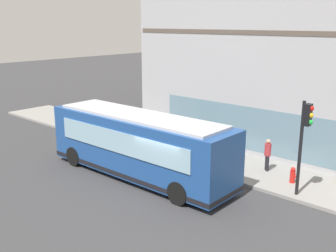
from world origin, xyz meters
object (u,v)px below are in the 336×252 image
city_bus_nearside (139,145)px  pedestrian_by_light_pole (116,119)px  fire_hydrant (293,175)px  traffic_light_near_corner (305,131)px  newspaper_vending_box (170,145)px  pedestrian_walking_along_curb (268,153)px

city_bus_nearside → pedestrian_by_light_pole: bearing=57.8°
city_bus_nearside → fire_hydrant: 7.22m
fire_hydrant → pedestrian_by_light_pole: bearing=89.5°
city_bus_nearside → traffic_light_near_corner: bearing=-68.0°
city_bus_nearside → newspaper_vending_box: 3.58m
newspaper_vending_box → pedestrian_by_light_pole: bearing=83.1°
pedestrian_by_light_pole → newspaper_vending_box: bearing=-96.9°
city_bus_nearside → pedestrian_walking_along_curb: bearing=-44.6°
fire_hydrant → newspaper_vending_box: bearing=94.4°
city_bus_nearside → traffic_light_near_corner: size_ratio=2.50×
fire_hydrant → traffic_light_near_corner: bearing=-142.9°
fire_hydrant → newspaper_vending_box: 7.02m
traffic_light_near_corner → fire_hydrant: 2.80m
traffic_light_near_corner → pedestrian_by_light_pole: size_ratio=2.42×
fire_hydrant → city_bus_nearside: bearing=122.6°
fire_hydrant → pedestrian_by_light_pole: size_ratio=0.44×
city_bus_nearside → fire_hydrant: size_ratio=13.62×
city_bus_nearside → fire_hydrant: city_bus_nearside is taller
city_bus_nearside → traffic_light_near_corner: 7.51m
fire_hydrant → pedestrian_by_light_pole: 12.32m
city_bus_nearside → pedestrian_walking_along_curb: city_bus_nearside is taller
fire_hydrant → pedestrian_walking_along_curb: (0.61, 1.63, 0.55)m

